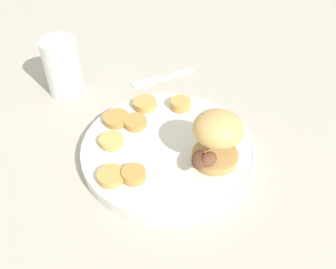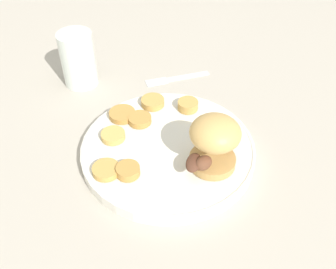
{
  "view_description": "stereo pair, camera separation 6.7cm",
  "coord_description": "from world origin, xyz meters",
  "px_view_note": "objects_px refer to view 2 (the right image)",
  "views": [
    {
      "loc": [
        0.2,
        -0.45,
        0.5
      ],
      "look_at": [
        0.0,
        0.0,
        0.05
      ],
      "focal_mm": 42.0,
      "sensor_mm": 36.0,
      "label": 1
    },
    {
      "loc": [
        0.26,
        -0.42,
        0.5
      ],
      "look_at": [
        0.0,
        0.0,
        0.05
      ],
      "focal_mm": 42.0,
      "sensor_mm": 36.0,
      "label": 2
    }
  ],
  "objects_px": {
    "dinner_plate": "(168,149)",
    "drinking_glass": "(78,59)",
    "sandwich": "(214,141)",
    "fork": "(177,78)"
  },
  "relations": [
    {
      "from": "dinner_plate",
      "to": "drinking_glass",
      "type": "height_order",
      "value": "drinking_glass"
    },
    {
      "from": "sandwich",
      "to": "fork",
      "type": "bearing_deg",
      "value": 132.19
    },
    {
      "from": "dinner_plate",
      "to": "fork",
      "type": "relative_size",
      "value": 2.5
    },
    {
      "from": "dinner_plate",
      "to": "drinking_glass",
      "type": "relative_size",
      "value": 2.58
    },
    {
      "from": "sandwich",
      "to": "drinking_glass",
      "type": "relative_size",
      "value": 0.98
    },
    {
      "from": "sandwich",
      "to": "fork",
      "type": "distance_m",
      "value": 0.3
    },
    {
      "from": "dinner_plate",
      "to": "sandwich",
      "type": "distance_m",
      "value": 0.11
    },
    {
      "from": "dinner_plate",
      "to": "drinking_glass",
      "type": "bearing_deg",
      "value": 161.81
    },
    {
      "from": "sandwich",
      "to": "drinking_glass",
      "type": "xyz_separation_m",
      "value": [
        -0.36,
        0.09,
        -0.02
      ]
    },
    {
      "from": "fork",
      "to": "drinking_glass",
      "type": "height_order",
      "value": "drinking_glass"
    }
  ]
}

